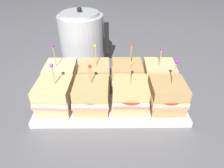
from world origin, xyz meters
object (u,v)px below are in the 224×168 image
Objects in this scene: serving_platter at (112,97)px; sandwich_back_center_left at (96,76)px; sandwich_front_far_right at (168,96)px; sandwich_front_far_left at (56,96)px; sandwich_back_far_left at (63,76)px; kettle_steel at (83,40)px; sandwich_back_center_right at (128,75)px; sandwich_front_center_left at (93,96)px; sandwich_front_center_right at (131,95)px; sandwich_back_far_right at (160,75)px.

serving_platter is 0.10m from sandwich_back_center_left.
sandwich_front_far_right is (0.17, -0.06, 0.05)m from serving_platter.
sandwich_front_far_left is 0.16m from sandwich_back_center_left.
sandwich_front_far_left is 0.94× the size of sandwich_back_far_left.
sandwich_back_center_right is at bearing -49.62° from kettle_steel.
sandwich_front_center_left is at bearing -179.96° from sandwich_front_far_right.
kettle_steel is (0.05, 0.21, 0.05)m from sandwich_back_far_left.
sandwich_back_center_left is 0.97× the size of sandwich_back_center_right.
sandwich_back_center_right reaches higher than sandwich_front_center_right.
sandwich_front_center_right is 0.67× the size of kettle_steel.
sandwich_front_center_right is 1.00× the size of sandwich_back_center_left.
serving_platter is at bearing 160.79° from sandwich_front_far_right.
sandwich_back_far_right is (0.11, 0.11, -0.00)m from sandwich_front_center_right.
sandwich_front_far_left is 0.95× the size of sandwich_front_center_right.
sandwich_front_far_right is at bearing -0.00° from sandwich_front_far_left.
sandwich_front_far_left is at bearing -135.21° from sandwich_back_center_left.
sandwich_back_center_left is (-0.23, 0.12, -0.00)m from sandwich_front_far_right.
kettle_steel is at bearing 131.81° from sandwich_front_far_right.
sandwich_front_far_left is at bearing -179.08° from sandwich_front_center_right.
sandwich_front_center_right is (0.23, 0.00, 0.00)m from sandwich_front_far_left.
sandwich_front_center_left is at bearing -0.08° from sandwich_front_far_left.
sandwich_front_far_left is 0.36m from sandwich_back_far_right.
sandwich_front_far_right reaches higher than sandwich_back_center_left.
sandwich_back_far_left is 1.02× the size of sandwich_back_center_left.
sandwich_back_far_left is (-0.23, 0.11, -0.00)m from sandwich_front_center_right.
sandwich_back_center_left is at bearing -179.80° from sandwich_back_far_right.
sandwich_front_far_right is at bearing -1.89° from sandwich_front_center_right.
serving_platter is at bearing 136.64° from sandwich_front_center_right.
sandwich_front_center_left is 0.62× the size of kettle_steel.
sandwich_front_far_right reaches higher than serving_platter.
kettle_steel is at bearing 106.89° from sandwich_back_center_left.
sandwich_front_center_right is 0.37m from kettle_steel.
sandwich_front_center_left is 0.97× the size of sandwich_back_far_right.
sandwich_back_far_right is (-0.00, 0.12, -0.00)m from sandwich_front_far_right.
sandwich_front_far_right is 0.12m from sandwich_back_far_right.
sandwich_front_far_left is at bearing -160.75° from serving_platter.
sandwich_back_center_right is (0.23, 0.00, -0.00)m from sandwich_back_far_left.
sandwich_back_far_right is (0.34, 0.12, 0.00)m from sandwich_front_far_left.
serving_platter is at bearing -65.76° from kettle_steel.
sandwich_back_far_left reaches higher than sandwich_back_center_left.
serving_platter is 2.88× the size of sandwich_back_center_left.
sandwich_back_center_right reaches higher than sandwich_front_far_left.
sandwich_front_center_right reaches higher than sandwich_front_center_left.
sandwich_front_far_left is at bearing -161.29° from sandwich_back_far_right.
sandwich_front_center_right is at bearing -43.36° from serving_platter.
sandwich_front_center_right is at bearing 0.92° from sandwich_front_far_left.
kettle_steel is (-0.06, 0.33, 0.05)m from sandwich_front_center_left.
sandwich_back_far_right is at bearing 0.20° from sandwich_back_center_left.
sandwich_back_far_left reaches higher than sandwich_front_center_left.
sandwich_front_center_right is 0.16m from sandwich_back_far_right.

